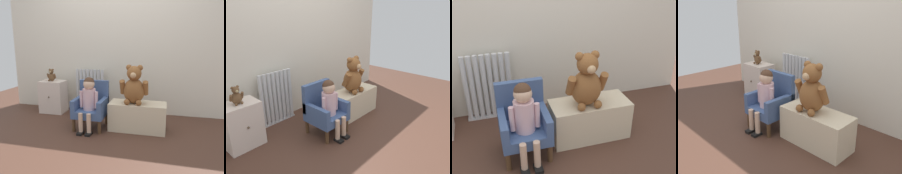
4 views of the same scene
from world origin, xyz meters
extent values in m
plane|color=#492D21|center=(0.00, 0.00, 0.00)|extent=(6.00, 6.00, 0.00)
cube|color=beige|center=(0.00, 1.20, 1.20)|extent=(3.80, 0.05, 2.40)
cylinder|color=silver|center=(-0.65, 1.08, 0.37)|extent=(0.05, 0.05, 0.69)
cylinder|color=silver|center=(-0.59, 1.08, 0.37)|extent=(0.05, 0.05, 0.69)
cylinder|color=silver|center=(-0.53, 1.08, 0.37)|extent=(0.05, 0.05, 0.69)
cylinder|color=silver|center=(-0.47, 1.08, 0.37)|extent=(0.05, 0.05, 0.69)
cylinder|color=silver|center=(-0.41, 1.08, 0.37)|extent=(0.05, 0.05, 0.69)
cylinder|color=silver|center=(-0.34, 1.08, 0.37)|extent=(0.05, 0.05, 0.69)
cylinder|color=silver|center=(-0.28, 1.08, 0.37)|extent=(0.05, 0.05, 0.69)
cylinder|color=silver|center=(-0.22, 1.08, 0.37)|extent=(0.05, 0.05, 0.69)
cube|color=silver|center=(-0.44, 1.08, 0.01)|extent=(0.50, 0.05, 0.02)
cube|color=beige|center=(-1.02, 0.90, 0.26)|extent=(0.40, 0.29, 0.53)
sphere|color=#4C3823|center=(-1.02, 0.74, 0.29)|extent=(0.02, 0.02, 0.02)
cube|color=#3E5583|center=(-0.19, 0.39, 0.22)|extent=(0.42, 0.41, 0.10)
cube|color=#3E5583|center=(-0.19, 0.57, 0.45)|extent=(0.42, 0.06, 0.36)
cube|color=#3E5583|center=(-0.37, 0.39, 0.34)|extent=(0.06, 0.41, 0.14)
cube|color=#3E5583|center=(-0.01, 0.39, 0.34)|extent=(0.06, 0.41, 0.14)
cylinder|color=#4C331E|center=(-0.36, 0.21, 0.09)|extent=(0.04, 0.04, 0.17)
cylinder|color=#4C331E|center=(-0.01, 0.21, 0.09)|extent=(0.04, 0.04, 0.17)
cylinder|color=#4C331E|center=(-0.36, 0.56, 0.09)|extent=(0.04, 0.04, 0.17)
cylinder|color=#4C331E|center=(-0.01, 0.56, 0.09)|extent=(0.04, 0.04, 0.17)
cylinder|color=beige|center=(-0.19, 0.35, 0.41)|extent=(0.17, 0.17, 0.28)
sphere|color=#D8AD8E|center=(-0.19, 0.35, 0.62)|extent=(0.15, 0.15, 0.15)
sphere|color=#472D1E|center=(-0.19, 0.35, 0.64)|extent=(0.14, 0.14, 0.14)
cylinder|color=#D8AD8E|center=(-0.24, 0.16, 0.15)|extent=(0.06, 0.06, 0.24)
cube|color=black|center=(-0.24, 0.14, 0.01)|extent=(0.07, 0.11, 0.03)
cylinder|color=#D8AD8E|center=(-0.13, 0.16, 0.15)|extent=(0.06, 0.06, 0.24)
cube|color=black|center=(-0.13, 0.14, 0.01)|extent=(0.07, 0.11, 0.03)
cylinder|color=beige|center=(-0.29, 0.33, 0.41)|extent=(0.04, 0.04, 0.22)
cylinder|color=beige|center=(-0.08, 0.33, 0.41)|extent=(0.04, 0.04, 0.22)
cube|color=beige|center=(0.44, 0.47, 0.19)|extent=(0.74, 0.33, 0.37)
ellipsoid|color=brown|center=(0.39, 0.45, 0.53)|extent=(0.28, 0.24, 0.33)
sphere|color=brown|center=(0.39, 0.44, 0.77)|extent=(0.19, 0.19, 0.19)
sphere|color=tan|center=(0.39, 0.35, 0.75)|extent=(0.08, 0.08, 0.08)
sphere|color=brown|center=(0.32, 0.45, 0.84)|extent=(0.08, 0.08, 0.08)
sphere|color=brown|center=(0.46, 0.45, 0.84)|extent=(0.08, 0.08, 0.08)
cylinder|color=brown|center=(0.24, 0.44, 0.58)|extent=(0.07, 0.14, 0.20)
cylinder|color=brown|center=(0.54, 0.44, 0.58)|extent=(0.07, 0.14, 0.20)
sphere|color=brown|center=(0.31, 0.35, 0.41)|extent=(0.08, 0.08, 0.08)
sphere|color=brown|center=(0.47, 0.35, 0.41)|extent=(0.08, 0.08, 0.08)
ellipsoid|color=brown|center=(-1.03, 0.89, 0.59)|extent=(0.11, 0.10, 0.13)
sphere|color=brown|center=(-1.03, 0.89, 0.69)|extent=(0.08, 0.08, 0.08)
sphere|color=tan|center=(-1.03, 0.85, 0.68)|extent=(0.03, 0.03, 0.03)
sphere|color=brown|center=(-1.06, 0.89, 0.72)|extent=(0.03, 0.03, 0.03)
sphere|color=brown|center=(-1.00, 0.89, 0.72)|extent=(0.03, 0.03, 0.03)
cylinder|color=brown|center=(-1.09, 0.89, 0.61)|extent=(0.03, 0.06, 0.08)
cylinder|color=brown|center=(-0.97, 0.89, 0.61)|extent=(0.03, 0.06, 0.08)
sphere|color=brown|center=(-1.06, 0.85, 0.54)|extent=(0.03, 0.03, 0.03)
sphere|color=brown|center=(-1.00, 0.85, 0.54)|extent=(0.03, 0.03, 0.03)
camera|label=1|loc=(0.77, -2.29, 1.16)|focal=35.00mm
camera|label=2|loc=(-1.89, -1.32, 1.51)|focal=35.00mm
camera|label=3|loc=(-0.45, -1.61, 1.67)|focal=45.00mm
camera|label=4|loc=(1.84, -1.33, 1.43)|focal=40.00mm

